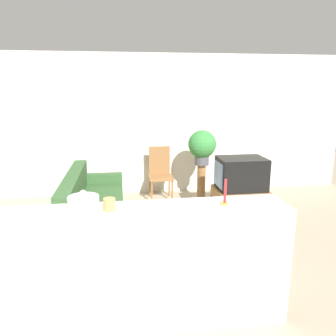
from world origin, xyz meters
TOP-DOWN VIEW (x-y plane):
  - ground_plane at (0.00, 0.00)m, footprint 14.00×14.00m
  - wall_back at (0.00, 3.43)m, footprint 9.00×0.06m
  - couch at (-0.50, 1.75)m, footprint 0.81×2.04m
  - tv_stand at (1.78, 1.74)m, footprint 0.80×0.59m
  - television at (1.77, 1.74)m, footprint 0.73×0.53m
  - wooden_chair at (0.66, 3.00)m, footprint 0.44×0.44m
  - plant_stand at (1.39, 2.71)m, footprint 0.15×0.15m
  - potted_plant at (1.39, 2.71)m, footprint 0.51×0.51m
  - foreground_counter at (0.00, -0.37)m, footprint 2.75×0.44m
  - decorative_bowl at (-0.36, -0.37)m, footprint 0.25×0.25m
  - candle_jar at (-0.15, -0.37)m, footprint 0.10×0.10m
  - candlestick at (0.83, -0.37)m, footprint 0.07×0.07m

SIDE VIEW (x-z plane):
  - ground_plane at x=0.00m, z-range 0.00..0.00m
  - tv_stand at x=1.78m, z-range 0.00..0.53m
  - couch at x=-0.50m, z-range -0.12..0.72m
  - plant_stand at x=1.39m, z-range 0.00..0.70m
  - wooden_chair at x=0.66m, z-range 0.04..1.02m
  - foreground_counter at x=0.00m, z-range 0.00..1.08m
  - television at x=1.77m, z-range 0.53..1.02m
  - potted_plant at x=1.39m, z-range 0.74..1.37m
  - candle_jar at x=-0.15m, z-range 1.08..1.18m
  - decorative_bowl at x=-0.36m, z-range 1.05..1.24m
  - candlestick at x=0.83m, z-range 1.04..1.27m
  - wall_back at x=0.00m, z-range 0.00..2.70m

